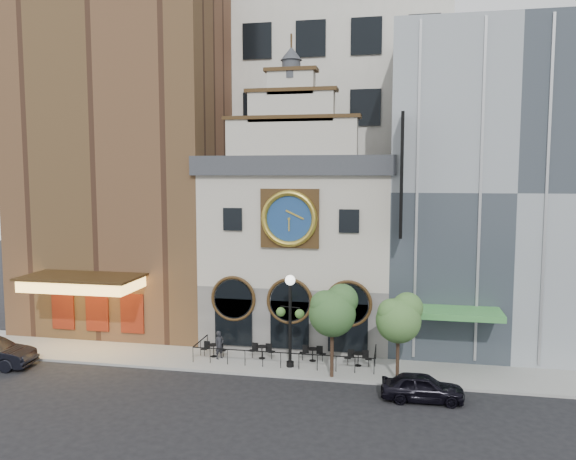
# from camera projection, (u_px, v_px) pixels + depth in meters

# --- Properties ---
(ground) EXTENTS (120.00, 120.00, 0.00)m
(ground) POSITION_uv_depth(u_px,v_px,m) (276.00, 378.00, 31.00)
(ground) COLOR black
(ground) RESTS_ON ground
(sidewalk) EXTENTS (44.00, 5.00, 0.15)m
(sidewalk) POSITION_uv_depth(u_px,v_px,m) (285.00, 362.00, 33.44)
(sidewalk) COLOR gray
(sidewalk) RESTS_ON ground
(clock_building) EXTENTS (12.60, 8.78, 18.65)m
(clock_building) POSITION_uv_depth(u_px,v_px,m) (301.00, 241.00, 37.98)
(clock_building) COLOR #605E5B
(clock_building) RESTS_ON ground
(theater_building) EXTENTS (14.00, 15.60, 25.00)m
(theater_building) POSITION_uv_depth(u_px,v_px,m) (135.00, 156.00, 41.97)
(theater_building) COLOR brown
(theater_building) RESTS_ON ground
(retail_building) EXTENTS (14.00, 14.40, 20.00)m
(retail_building) POSITION_uv_depth(u_px,v_px,m) (499.00, 191.00, 37.26)
(retail_building) COLOR gray
(retail_building) RESTS_ON ground
(office_tower) EXTENTS (20.00, 16.00, 40.00)m
(office_tower) POSITION_uv_depth(u_px,v_px,m) (325.00, 72.00, 48.55)
(office_tower) COLOR beige
(office_tower) RESTS_ON ground
(cafe_railing) EXTENTS (10.60, 2.60, 0.90)m
(cafe_railing) POSITION_uv_depth(u_px,v_px,m) (285.00, 353.00, 33.39)
(cafe_railing) COLOR black
(cafe_railing) RESTS_ON sidewalk
(bistro_0) EXTENTS (1.58, 0.68, 0.90)m
(bistro_0) POSITION_uv_depth(u_px,v_px,m) (214.00, 349.00, 34.11)
(bistro_0) COLOR black
(bistro_0) RESTS_ON sidewalk
(bistro_1) EXTENTS (1.58, 0.68, 0.90)m
(bistro_1) POSITION_uv_depth(u_px,v_px,m) (262.00, 351.00, 33.78)
(bistro_1) COLOR black
(bistro_1) RESTS_ON sidewalk
(bistro_2) EXTENTS (1.58, 0.68, 0.90)m
(bistro_2) POSITION_uv_depth(u_px,v_px,m) (313.00, 353.00, 33.32)
(bistro_2) COLOR black
(bistro_2) RESTS_ON sidewalk
(bistro_3) EXTENTS (1.58, 0.68, 0.90)m
(bistro_3) POSITION_uv_depth(u_px,v_px,m) (358.00, 358.00, 32.47)
(bistro_3) COLOR black
(bistro_3) RESTS_ON sidewalk
(car_right) EXTENTS (4.11, 1.75, 1.39)m
(car_right) POSITION_uv_depth(u_px,v_px,m) (422.00, 387.00, 27.82)
(car_right) COLOR black
(car_right) RESTS_ON ground
(pedestrian) EXTENTS (0.67, 0.73, 1.68)m
(pedestrian) POSITION_uv_depth(u_px,v_px,m) (219.00, 345.00, 33.74)
(pedestrian) COLOR black
(pedestrian) RESTS_ON sidewalk
(lamppost) EXTENTS (1.69, 0.79, 5.36)m
(lamppost) POSITION_uv_depth(u_px,v_px,m) (290.00, 310.00, 32.08)
(lamppost) COLOR black
(lamppost) RESTS_ON sidewalk
(tree_left) EXTENTS (2.66, 2.57, 5.13)m
(tree_left) POSITION_uv_depth(u_px,v_px,m) (333.00, 309.00, 30.45)
(tree_left) COLOR #382619
(tree_left) RESTS_ON sidewalk
(tree_right) EXTENTS (2.49, 2.40, 4.80)m
(tree_right) POSITION_uv_depth(u_px,v_px,m) (399.00, 317.00, 29.79)
(tree_right) COLOR #382619
(tree_right) RESTS_ON sidewalk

